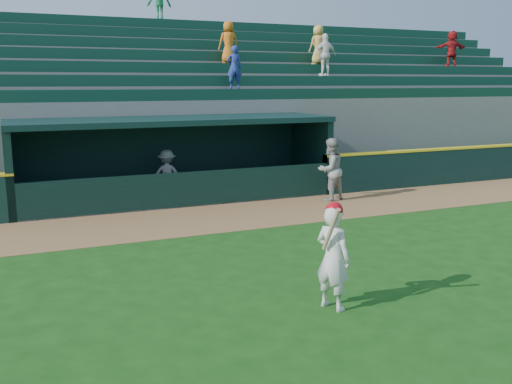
{
  "coord_description": "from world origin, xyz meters",
  "views": [
    {
      "loc": [
        -4.52,
        -8.85,
        3.5
      ],
      "look_at": [
        0.0,
        1.6,
        1.3
      ],
      "focal_mm": 40.0,
      "sensor_mm": 36.0,
      "label": 1
    }
  ],
  "objects": [
    {
      "name": "dugout",
      "position": [
        0.0,
        8.0,
        1.36
      ],
      "size": [
        9.4,
        2.8,
        2.46
      ],
      "color": "#63635E",
      "rests_on": "ground"
    },
    {
      "name": "dugout_player_inside",
      "position": [
        -0.22,
        7.86,
        0.75
      ],
      "size": [
        1.1,
        0.85,
        1.49
      ],
      "primitive_type": "imported",
      "rotation": [
        0.0,
        0.0,
        2.79
      ],
      "color": "#A7A7A2",
      "rests_on": "ground"
    },
    {
      "name": "ground",
      "position": [
        0.0,
        0.0,
        0.0
      ],
      "size": [
        120.0,
        120.0,
        0.0
      ],
      "primitive_type": "plane",
      "color": "#174310",
      "rests_on": "ground"
    },
    {
      "name": "dugout_player_front",
      "position": [
        4.18,
        5.69,
        0.94
      ],
      "size": [
        1.06,
        0.92,
        1.87
      ],
      "primitive_type": "imported",
      "rotation": [
        0.0,
        0.0,
        3.4
      ],
      "color": "#9C9C97",
      "rests_on": "ground"
    },
    {
      "name": "wall_stripe_right",
      "position": [
        12.25,
        6.55,
        1.23
      ],
      "size": [
        15.5,
        0.32,
        0.06
      ],
      "primitive_type": "cube",
      "color": "yellow",
      "rests_on": "field_wall_right"
    },
    {
      "name": "batter_at_plate",
      "position": [
        -0.06,
        -1.55,
        0.86
      ],
      "size": [
        0.6,
        0.84,
        1.73
      ],
      "color": "silver",
      "rests_on": "ground"
    },
    {
      "name": "field_wall_right",
      "position": [
        12.25,
        6.55,
        0.6
      ],
      "size": [
        15.5,
        0.3,
        1.2
      ],
      "primitive_type": "cube",
      "color": "black",
      "rests_on": "ground"
    },
    {
      "name": "warning_track",
      "position": [
        0.0,
        4.9,
        0.01
      ],
      "size": [
        40.0,
        3.0,
        0.01
      ],
      "primitive_type": "cube",
      "color": "olive",
      "rests_on": "ground"
    },
    {
      "name": "stands",
      "position": [
        0.02,
        12.57,
        2.39
      ],
      "size": [
        34.5,
        6.25,
        7.47
      ],
      "color": "slate",
      "rests_on": "ground"
    }
  ]
}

